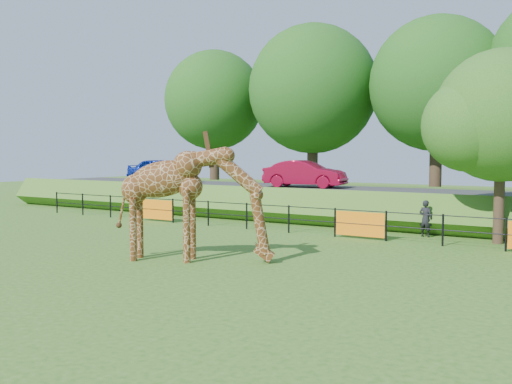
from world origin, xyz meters
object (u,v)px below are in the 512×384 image
at_px(car_blue, 161,170).
at_px(visitor, 426,218).
at_px(tree_east, 505,121).
at_px(giraffe, 194,204).
at_px(car_red, 305,174).

xyz_separation_m(car_blue, visitor, (16.81, -4.07, -1.43)).
xyz_separation_m(car_blue, tree_east, (19.51, -4.25, 2.15)).
bearing_deg(visitor, giraffe, 71.89).
bearing_deg(giraffe, tree_east, 26.12).
bearing_deg(car_blue, car_red, -98.15).
relative_size(giraffe, tree_east, 0.70).
bearing_deg(visitor, car_blue, -4.24).
bearing_deg(car_red, giraffe, -174.43).
height_order(car_blue, car_red, car_blue).
xyz_separation_m(car_red, visitor, (7.29, -4.16, -1.40)).
bearing_deg(tree_east, visitor, 176.17).
distance_m(giraffe, car_blue, 17.63).
relative_size(visitor, tree_east, 0.21).
height_order(giraffe, car_blue, giraffe).
bearing_deg(giraffe, visitor, 39.27).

